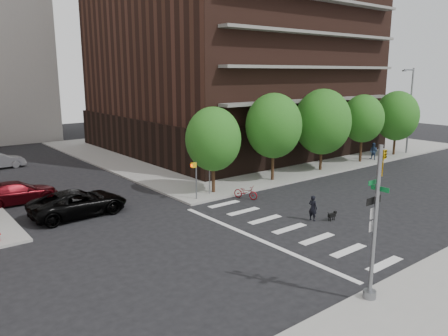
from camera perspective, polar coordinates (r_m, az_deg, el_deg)
The scene contains 17 objects.
ground at distance 23.33m, azimuth 3.41°, elevation -9.50°, with size 120.00×120.00×0.00m, color black.
sidewalk_ne at distance 53.54m, azimuth 3.08°, elevation 3.11°, with size 39.00×33.00×0.15m, color gray.
crosswalk at distance 24.76m, azimuth 7.27°, elevation -8.25°, with size 3.85×13.00×0.01m.
tree_a at distance 31.12m, azimuth -1.41°, elevation 3.80°, with size 4.00×4.00×5.90m.
tree_b at distance 34.95m, azimuth 6.50°, elevation 5.50°, with size 4.50×4.50×6.65m.
tree_c at distance 39.40m, azimuth 12.74°, elevation 5.90°, with size 5.00×5.00×6.80m.
tree_d at distance 44.22m, azimuth 17.68°, elevation 6.17°, with size 4.00×4.00×6.20m.
tree_e at distance 49.29m, azimuth 21.63°, elevation 6.35°, with size 4.50×4.50×6.35m.
traffic_signal at distance 17.50m, azimuth 19.04°, elevation -8.33°, with size 0.90×0.75×6.00m.
pedestrian_signal at distance 30.10m, azimuth -3.29°, elevation -0.76°, with size 2.18×0.67×2.60m.
streetlamp at distance 50.65m, azimuth 23.07°, elevation 7.56°, with size 2.14×0.22×9.00m.
parked_car_black at distance 28.46m, azimuth -18.45°, elevation -4.33°, with size 5.89×2.72×1.64m, color black.
parked_car_maroon at distance 32.62m, azimuth -25.44°, elevation -2.91°, with size 5.26×2.14×1.53m, color #49080E.
scooter at distance 30.65m, azimuth 2.85°, elevation -3.17°, with size 0.63×1.82×0.95m, color maroon.
dog_walker at distance 26.66m, azimuth 11.53°, elevation -5.14°, with size 0.37×0.57×1.55m, color black.
dog at distance 27.03m, azimuth 13.95°, elevation -5.99°, with size 0.64×0.20×0.54m.
pedestrian_far at distance 45.96m, azimuth 18.95°, elevation 2.07°, with size 0.64×0.82×1.69m, color navy.
Camera 1 is at (-14.48, -16.10, 8.69)m, focal length 35.00 mm.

